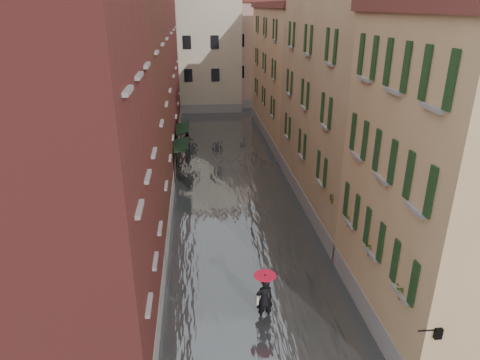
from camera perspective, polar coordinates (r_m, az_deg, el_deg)
ground at (r=19.21m, az=2.25°, el=-15.30°), size 120.00×120.00×0.00m
floodwater at (r=30.45m, az=-1.17°, el=-0.14°), size 10.00×60.00×0.20m
building_left_near at (r=14.82m, az=-24.00°, el=-0.32°), size 6.00×8.00×13.00m
building_left_mid at (r=25.11m, az=-16.79°, el=8.78°), size 6.00×14.00×12.50m
building_left_far at (r=39.62m, az=-13.17°, el=14.90°), size 6.00×16.00×14.00m
building_right_near at (r=17.10m, az=27.51°, el=-0.76°), size 6.00×8.00×11.50m
building_right_mid at (r=26.31m, az=15.12°, el=10.11°), size 6.00×14.00×13.00m
building_right_far at (r=40.59m, az=7.58°, el=13.65°), size 6.00×16.00×11.50m
building_end_cream at (r=53.31m, az=-6.97°, el=16.52°), size 12.00×9.00×13.00m
building_end_pink at (r=55.97m, az=2.72°, el=16.41°), size 10.00×9.00×12.00m
awning_near at (r=30.71m, az=-7.91°, el=4.56°), size 1.09×3.09×2.80m
awning_far at (r=34.93m, az=-7.73°, el=6.75°), size 1.09×3.38×2.80m
wall_lantern at (r=14.20m, az=24.75°, el=-17.96°), size 0.71×0.22×0.35m
window_planters at (r=17.79m, az=16.05°, el=-6.11°), size 0.59×8.08×0.84m
pedestrian_main at (r=17.39m, az=3.28°, el=-14.88°), size 0.91×0.91×2.06m
pedestrian_far at (r=36.95m, az=-6.95°, el=5.17°), size 1.04×0.89×1.88m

